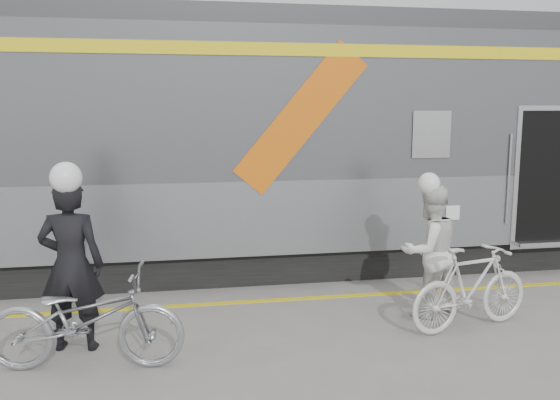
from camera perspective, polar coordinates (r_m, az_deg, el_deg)
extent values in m
plane|color=slate|center=(6.58, 9.62, -15.04)|extent=(90.00, 90.00, 0.00)
cube|color=black|center=(10.75, 9.61, -4.09)|extent=(24.00, 2.70, 0.50)
cube|color=#9EA0A5|center=(10.60, 9.73, 0.12)|extent=(24.00, 3.00, 1.10)
cube|color=#5A5C61|center=(10.47, 9.97, 9.07)|extent=(24.00, 3.00, 2.20)
cube|color=#38383A|center=(10.55, 10.16, 15.87)|extent=(24.00, 2.64, 0.30)
cube|color=gold|center=(9.11, 13.49, 13.72)|extent=(24.00, 0.02, 0.18)
cube|color=#D15C0C|center=(8.52, 1.99, 7.90)|extent=(1.96, 0.01, 2.19)
cube|color=black|center=(9.16, 14.36, 6.14)|extent=(0.55, 0.02, 0.65)
cube|color=black|center=(10.39, 23.80, 2.08)|extent=(1.05, 0.45, 2.10)
cube|color=silver|center=(10.21, 24.47, 1.94)|extent=(1.20, 0.02, 2.25)
cylinder|color=silver|center=(9.82, 21.16, 1.88)|extent=(0.04, 0.04, 1.40)
cube|color=silver|center=(10.35, 24.21, -3.76)|extent=(1.05, 0.25, 0.06)
cube|color=silver|center=(9.46, 16.29, -1.18)|extent=(0.22, 0.01, 0.22)
cube|color=gold|center=(8.49, 4.61, -9.29)|extent=(24.00, 0.12, 0.01)
imported|color=black|center=(6.87, -19.45, -5.93)|extent=(0.75, 0.54, 1.91)
imported|color=#94959B|center=(6.45, -18.23, -10.84)|extent=(2.07, 0.94, 1.05)
imported|color=silver|center=(7.79, 14.18, -4.76)|extent=(0.95, 0.82, 1.70)
imported|color=silver|center=(7.54, 17.92, -8.03)|extent=(1.78, 0.87, 1.03)
sphere|color=white|center=(6.68, -19.96, 3.40)|extent=(0.33, 0.33, 0.33)
sphere|color=white|center=(7.62, 14.47, 2.45)|extent=(0.27, 0.27, 0.27)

